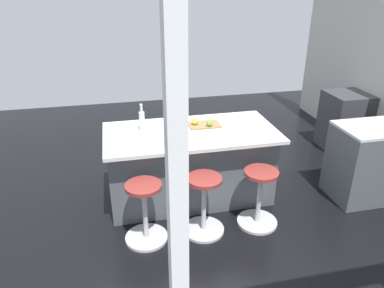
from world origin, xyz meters
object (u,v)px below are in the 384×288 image
at_px(apple_green, 209,123).
at_px(water_bottle, 142,120).
at_px(cutting_board, 204,125).
at_px(stool_by_window, 259,199).
at_px(stool_middle, 204,206).
at_px(oven_range, 345,121).
at_px(stool_near_camera, 145,214).
at_px(apple_yellow, 195,122).
at_px(kitchen_island, 190,164).

relative_size(apple_green, water_bottle, 0.23).
height_order(cutting_board, apple_green, apple_green).
distance_m(stool_by_window, stool_middle, 0.61).
bearing_deg(oven_range, water_bottle, 14.17).
xyz_separation_m(stool_middle, stool_near_camera, (0.61, 0.00, 0.00)).
distance_m(cutting_board, water_bottle, 0.72).
bearing_deg(stool_by_window, water_bottle, -33.51).
distance_m(stool_by_window, apple_yellow, 1.13).
bearing_deg(apple_green, apple_yellow, -27.68).
distance_m(stool_near_camera, water_bottle, 1.04).
bearing_deg(apple_yellow, oven_range, -162.71).
bearing_deg(stool_by_window, kitchen_island, -47.49).
bearing_deg(kitchen_island, stool_middle, 90.00).
bearing_deg(oven_range, apple_yellow, 17.29).
height_order(stool_near_camera, cutting_board, cutting_board).
distance_m(stool_middle, cutting_board, 0.98).
bearing_deg(apple_green, stool_by_window, 119.40).
distance_m(kitchen_island, cutting_board, 0.50).
height_order(kitchen_island, apple_yellow, apple_yellow).
xyz_separation_m(kitchen_island, stool_by_window, (-0.61, 0.66, -0.15)).
relative_size(cutting_board, water_bottle, 1.15).
bearing_deg(stool_by_window, stool_middle, 0.00).
relative_size(stool_middle, water_bottle, 2.09).
distance_m(oven_range, stool_middle, 3.06).
relative_size(kitchen_island, water_bottle, 6.19).
xyz_separation_m(cutting_board, apple_yellow, (0.11, -0.01, 0.05)).
bearing_deg(apple_yellow, cutting_board, 176.96).
height_order(stool_by_window, cutting_board, cutting_board).
height_order(cutting_board, water_bottle, water_bottle).
bearing_deg(stool_by_window, apple_yellow, -54.79).
distance_m(stool_near_camera, apple_green, 1.26).
bearing_deg(water_bottle, cutting_board, 179.74).
height_order(kitchen_island, cutting_board, cutting_board).
bearing_deg(apple_yellow, stool_middle, 84.27).
relative_size(apple_yellow, water_bottle, 0.24).
relative_size(stool_middle, cutting_board, 1.81).
height_order(kitchen_island, apple_green, apple_green).
relative_size(stool_by_window, stool_near_camera, 1.00).
bearing_deg(stool_by_window, stool_near_camera, 0.00).
distance_m(apple_yellow, water_bottle, 0.61).
xyz_separation_m(kitchen_island, stool_middle, (-0.00, 0.66, -0.15)).
xyz_separation_m(stool_by_window, cutting_board, (0.42, -0.75, 0.60)).
bearing_deg(cutting_board, stool_near_camera, 43.35).
distance_m(stool_middle, apple_green, 0.97).
bearing_deg(apple_yellow, kitchen_island, 50.25).
bearing_deg(stool_middle, apple_green, -108.68).
xyz_separation_m(stool_by_window, apple_yellow, (0.53, -0.76, 0.65)).
relative_size(stool_by_window, apple_yellow, 8.78).
bearing_deg(cutting_board, water_bottle, -0.26).
distance_m(cutting_board, apple_green, 0.10).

